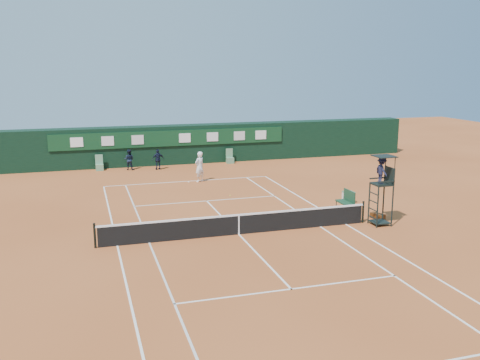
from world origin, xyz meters
name	(u,v)px	position (x,y,z in m)	size (l,w,h in m)	color
ground	(239,234)	(0.00, 0.00, 0.00)	(90.00, 90.00, 0.00)	#B85C2B
court_lines	(239,234)	(0.00, 0.00, 0.01)	(11.05, 23.85, 0.01)	silver
tennis_net	(239,224)	(0.00, 0.00, 0.51)	(12.90, 0.10, 1.10)	black
back_wall	(170,144)	(0.00, 18.74, 1.51)	(40.00, 1.65, 3.00)	black
linesman_chair_left	(99,166)	(-5.50, 17.48, 0.32)	(0.55, 0.50, 1.15)	#609469
linesman_chair_right	(230,159)	(4.50, 17.48, 0.32)	(0.55, 0.50, 1.15)	#5A8A64
umpire_chair	(382,176)	(7.01, -0.54, 2.46)	(0.96, 0.95, 3.42)	black
player_bench	(347,200)	(6.72, 2.27, 0.60)	(0.56, 1.20, 1.10)	#173923
tennis_bag	(378,216)	(7.48, 0.40, 0.14)	(0.33, 0.75, 0.28)	black
cooler	(348,197)	(7.59, 3.72, 0.33)	(0.57, 0.57, 0.65)	silver
tennis_ball	(230,195)	(1.61, 7.17, 0.03)	(0.07, 0.07, 0.07)	#CCEB36
player	(200,167)	(0.73, 11.54, 1.01)	(0.74, 0.49, 2.03)	white
ball_kid_left	(129,160)	(-3.37, 17.05, 0.76)	(0.74, 0.58, 1.53)	black
ball_kid_right	(158,159)	(-1.31, 16.51, 0.77)	(0.90, 0.38, 1.54)	black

